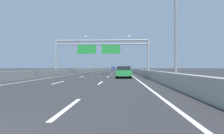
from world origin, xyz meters
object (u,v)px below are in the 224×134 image
streetlamp_right_near (173,14)px  orange_car (121,68)px  white_car (122,69)px  silver_car (111,68)px  streetlamp_left_far (96,58)px  streetlamp_right_mid (136,51)px  sign_gantry (101,48)px  blue_car (113,68)px  red_car (121,68)px  yellow_car (122,69)px  green_car (124,72)px  streetlamp_left_mid (78,51)px  streetlamp_right_far (130,58)px

streetlamp_right_near → orange_car: bearing=92.4°
white_car → silver_car: white_car is taller
streetlamp_left_far → streetlamp_right_mid: bearing=-64.2°
sign_gantry → blue_car: size_ratio=3.97×
red_car → yellow_car: bearing=-89.6°
silver_car → orange_car: size_ratio=0.97×
sign_gantry → orange_car: bearing=87.1°
streetlamp_right_mid → orange_car: 60.34m
green_car → silver_car: bearing=94.1°
streetlamp_right_mid → blue_car: bearing=101.4°
streetlamp_left_far → streetlamp_left_mid: bearing=-90.0°
streetlamp_right_mid → blue_car: 38.49m
blue_car → silver_car: (-3.66, 46.97, -0.02)m
streetlamp_left_mid → white_car: bearing=65.4°
streetlamp_right_far → white_car: 8.58m
streetlamp_right_near → white_car: streetlamp_right_near is taller
green_car → red_car: (-0.44, 90.42, -0.00)m
streetlamp_left_mid → orange_car: (11.08, 60.04, -4.63)m
sign_gantry → streetlamp_left_far: (-7.35, 43.84, 0.55)m
streetlamp_left_mid → streetlamp_right_far: 34.36m
red_car → silver_car: bearing=113.2°
streetlamp_right_near → blue_car: (-7.55, 68.40, -4.63)m
green_car → blue_car: blue_car is taller
blue_car → silver_car: blue_car is taller
sign_gantry → yellow_car: size_ratio=3.88×
streetlamp_right_near → yellow_car: (-3.63, 41.84, -4.63)m
sign_gantry → green_car: size_ratio=3.68×
red_car → white_car: bearing=-89.4°
blue_car → sign_gantry: bearing=-90.0°
streetlamp_right_near → silver_car: (-11.21, 115.37, -4.65)m
streetlamp_right_near → streetlamp_right_mid: 30.94m
streetlamp_left_mid → blue_car: (7.38, 37.46, -4.63)m
streetlamp_left_mid → yellow_car: (11.31, 10.90, -4.63)m
streetlamp_left_mid → streetlamp_right_mid: size_ratio=1.00×
sign_gantry → streetlamp_right_mid: 14.97m
streetlamp_right_mid → sign_gantry: bearing=-120.5°
streetlamp_left_mid → red_car: bearing=80.9°
white_car → red_car: bearing=90.6°
streetlamp_right_near → streetlamp_left_far: same height
sign_gantry → yellow_car: sign_gantry is taller
streetlamp_right_near → yellow_car: size_ratio=2.14×
streetlamp_right_far → yellow_car: bearing=-100.3°
streetlamp_right_far → yellow_car: streetlamp_right_far is taller
white_car → sign_gantry: bearing=-96.0°
silver_car → red_car: bearing=-66.8°
streetlamp_right_far → silver_car: (-11.21, 53.49, -4.65)m
blue_car → streetlamp_right_far: bearing=-40.8°
yellow_car → silver_car: bearing=95.9°
sign_gantry → streetlamp_right_mid: streetlamp_right_mid is taller
streetlamp_right_near → silver_car: size_ratio=2.24×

